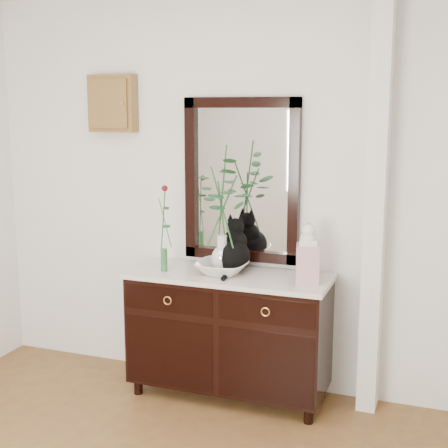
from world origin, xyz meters
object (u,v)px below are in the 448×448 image
at_px(cat, 233,245).
at_px(lotus_bowl, 222,268).
at_px(sideboard, 229,329).
at_px(ginger_jar, 308,252).

height_order(cat, lotus_bowl, cat).
relative_size(cat, lotus_bowl, 1.06).
height_order(sideboard, cat, cat).
distance_m(cat, lotus_bowl, 0.16).
bearing_deg(cat, lotus_bowl, -135.19).
xyz_separation_m(cat, ginger_jar, (0.52, -0.07, 0.01)).
bearing_deg(ginger_jar, cat, 171.82).
bearing_deg(cat, ginger_jar, -16.16).
bearing_deg(cat, sideboard, -106.06).
xyz_separation_m(sideboard, lotus_bowl, (-0.04, -0.01, 0.42)).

